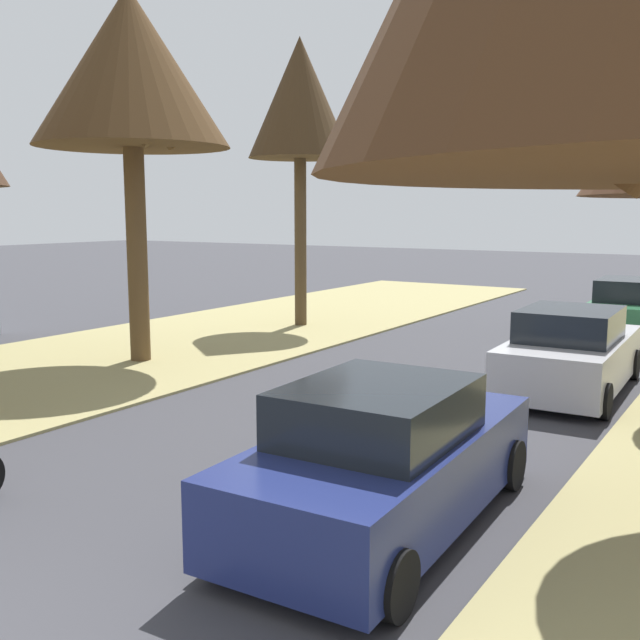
# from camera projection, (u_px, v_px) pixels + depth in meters

# --- Properties ---
(street_tree_left_mid_b) EXTENTS (4.13, 4.13, 7.90)m
(street_tree_left_mid_b) POSITION_uv_depth(u_px,v_px,m) (130.00, 70.00, 15.29)
(street_tree_left_mid_b) COLOR brown
(street_tree_left_mid_b) RESTS_ON grass_verge_left
(street_tree_left_far) EXTENTS (2.92, 2.92, 8.06)m
(street_tree_left_far) POSITION_uv_depth(u_px,v_px,m) (300.00, 101.00, 20.30)
(street_tree_left_far) COLOR #4E3C26
(street_tree_left_far) RESTS_ON grass_verge_left
(parked_sedan_navy) EXTENTS (2.06, 4.46, 1.57)m
(parked_sedan_navy) POSITION_uv_depth(u_px,v_px,m) (385.00, 459.00, 7.68)
(parked_sedan_navy) COLOR navy
(parked_sedan_navy) RESTS_ON ground
(parked_sedan_silver) EXTENTS (2.06, 4.46, 1.57)m
(parked_sedan_silver) POSITION_uv_depth(u_px,v_px,m) (571.00, 353.00, 13.42)
(parked_sedan_silver) COLOR #BCBCC1
(parked_sedan_silver) RESTS_ON ground
(parked_sedan_green) EXTENTS (2.06, 4.46, 1.57)m
(parked_sedan_green) POSITION_uv_depth(u_px,v_px,m) (631.00, 310.00, 19.24)
(parked_sedan_green) COLOR #28663D
(parked_sedan_green) RESTS_ON ground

